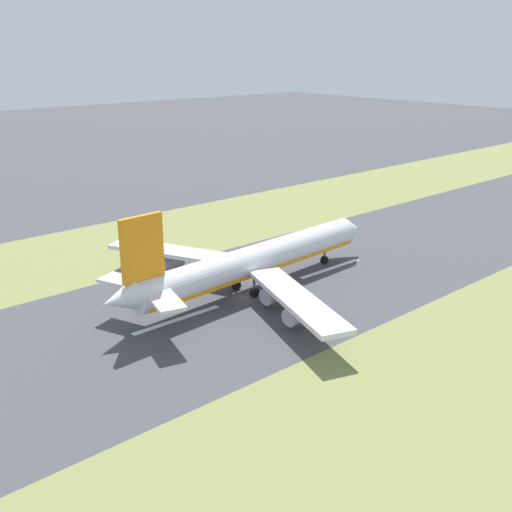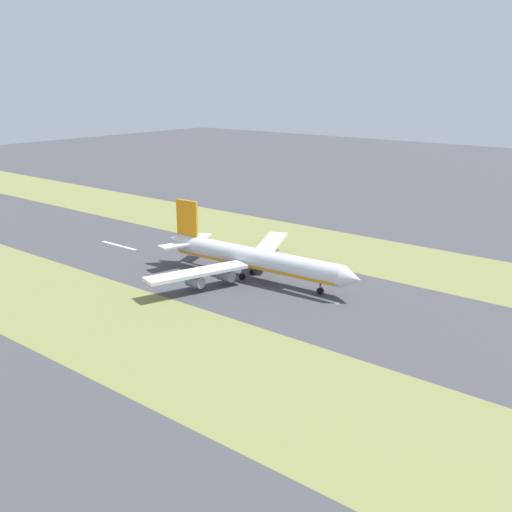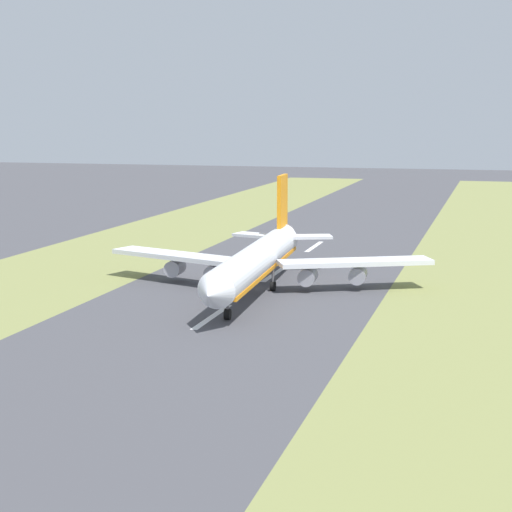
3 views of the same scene
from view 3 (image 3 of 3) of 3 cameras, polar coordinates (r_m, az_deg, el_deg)
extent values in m
plane|color=#424247|center=(162.54, -0.16, -2.17)|extent=(800.00, 800.00, 0.00)
cube|color=olive|center=(156.50, 15.91, -2.97)|extent=(40.00, 600.00, 0.01)
cube|color=olive|center=(179.99, -14.07, -1.33)|extent=(40.00, 600.00, 0.01)
cube|color=silver|center=(215.67, 3.90, 0.63)|extent=(1.20, 18.00, 0.01)
cube|color=silver|center=(177.24, 1.22, -1.21)|extent=(1.20, 18.00, 0.01)
cube|color=silver|center=(139.70, -2.94, -4.06)|extent=(1.20, 18.00, 0.01)
cylinder|color=silver|center=(156.71, 0.00, -0.29)|extent=(9.34, 56.26, 6.00)
cone|color=silver|center=(127.59, -2.94, -2.49)|extent=(6.17, 5.34, 5.88)
cone|color=silver|center=(186.65, 2.04, 1.48)|extent=(5.45, 6.29, 5.10)
cube|color=orange|center=(156.99, 0.00, -0.88)|extent=(8.91, 54.00, 0.70)
cube|color=silver|center=(161.19, 6.64, -0.41)|extent=(28.77, 17.87, 0.90)
cube|color=silver|center=(168.24, -5.30, 0.02)|extent=(29.40, 14.92, 0.90)
cylinder|color=#93939E|center=(159.53, 3.47, -1.36)|extent=(3.48, 4.98, 3.20)
cylinder|color=#93939E|center=(161.84, 6.81, -1.25)|extent=(3.48, 4.98, 3.20)
cylinder|color=#93939E|center=(163.23, -2.79, -1.11)|extent=(3.48, 4.98, 3.20)
cylinder|color=#93939E|center=(169.06, -5.42, -0.78)|extent=(3.48, 4.98, 3.20)
cube|color=orange|center=(180.88, 1.77, 3.69)|extent=(1.28, 8.03, 11.00)
cube|color=silver|center=(180.83, 3.47, 1.29)|extent=(10.92, 7.75, 0.60)
cube|color=silver|center=(182.83, 0.07, 1.39)|extent=(10.79, 6.77, 0.60)
cylinder|color=#59595E|center=(137.07, -1.91, -3.25)|extent=(0.50, 0.50, 3.20)
cylinder|color=black|center=(137.43, -1.91, -3.90)|extent=(1.01, 1.85, 1.80)
cylinder|color=#59595E|center=(159.72, 1.14, -1.46)|extent=(0.50, 0.50, 3.20)
cylinder|color=black|center=(160.02, 1.14, -2.02)|extent=(1.01, 1.85, 1.80)
cylinder|color=#59595E|center=(160.80, -0.68, -1.38)|extent=(0.50, 0.50, 3.20)
cylinder|color=black|center=(161.10, -0.67, -1.94)|extent=(1.01, 1.85, 1.80)
camera|label=1|loc=(254.98, -14.22, 12.02)|focal=42.00mm
camera|label=2|loc=(177.11, -60.57, 12.31)|focal=42.00mm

